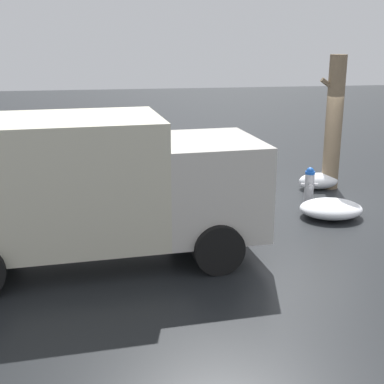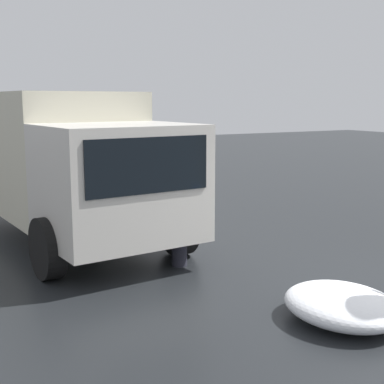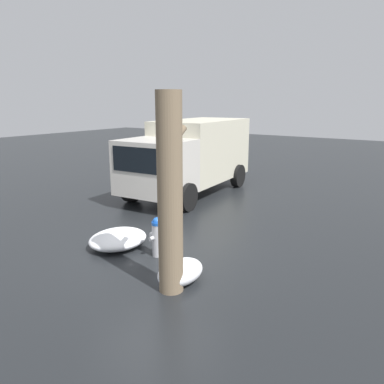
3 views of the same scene
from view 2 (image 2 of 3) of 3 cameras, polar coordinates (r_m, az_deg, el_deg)
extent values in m
cube|color=beige|center=(8.10, -7.78, 1.02)|extent=(2.00, 2.35, 1.74)
cube|color=black|center=(7.23, -4.58, 2.83)|extent=(0.16, 1.86, 0.77)
cube|color=beige|center=(10.85, -14.89, 4.28)|extent=(4.35, 2.52, 2.23)
cylinder|color=black|center=(8.88, -1.45, -3.85)|extent=(0.92, 0.34, 0.90)
cylinder|color=black|center=(7.95, -15.17, -5.81)|extent=(0.92, 0.34, 0.90)
cylinder|color=black|center=(12.36, -11.40, -0.19)|extent=(0.92, 0.34, 0.90)
cylinder|color=#23232D|center=(8.30, -1.37, -5.28)|extent=(0.24, 0.24, 0.77)
cylinder|color=maroon|center=(8.15, -1.39, -0.49)|extent=(0.35, 0.35, 0.64)
sphere|color=tan|center=(8.08, -1.40, 2.48)|extent=(0.21, 0.21, 0.21)
ellipsoid|color=white|center=(6.57, 15.72, -11.53)|extent=(1.45, 1.24, 0.38)
camera|label=1|loc=(11.51, -66.54, 11.54)|focal=50.00mm
camera|label=3|loc=(10.77, 70.22, 7.92)|focal=35.00mm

